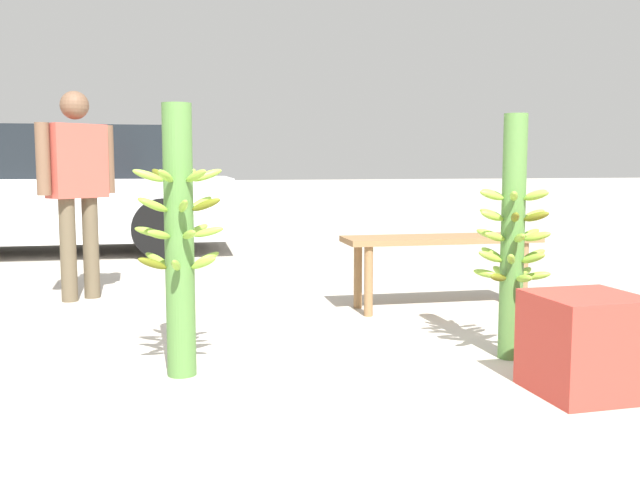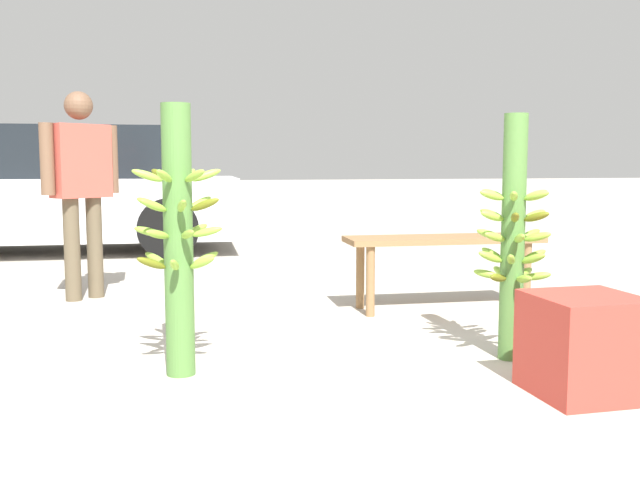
# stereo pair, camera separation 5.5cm
# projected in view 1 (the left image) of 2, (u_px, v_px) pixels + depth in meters

# --- Properties ---
(ground_plane) EXTENTS (80.00, 80.00, 0.00)m
(ground_plane) POSITION_uv_depth(u_px,v_px,m) (379.00, 391.00, 3.23)
(ground_plane) COLOR #B2AA9E
(banana_stalk_left) EXTENTS (0.43, 0.43, 1.31)m
(banana_stalk_left) POSITION_uv_depth(u_px,v_px,m) (179.00, 238.00, 3.40)
(banana_stalk_left) COLOR #4C7A38
(banana_stalk_left) RESTS_ON ground_plane
(banana_stalk_center) EXTENTS (0.40, 0.40, 1.28)m
(banana_stalk_center) POSITION_uv_depth(u_px,v_px,m) (513.00, 237.00, 3.71)
(banana_stalk_center) COLOR #4C7A38
(banana_stalk_center) RESTS_ON ground_plane
(vendor_person) EXTENTS (0.57, 0.44, 1.55)m
(vendor_person) POSITION_uv_depth(u_px,v_px,m) (77.00, 177.00, 5.29)
(vendor_person) COLOR brown
(vendor_person) RESTS_ON ground_plane
(market_bench) EXTENTS (1.40, 0.45, 0.52)m
(market_bench) POSITION_uv_depth(u_px,v_px,m) (441.00, 248.00, 5.01)
(market_bench) COLOR olive
(market_bench) RESTS_ON ground_plane
(parked_car) EXTENTS (4.14, 1.92, 1.43)m
(parked_car) POSITION_uv_depth(u_px,v_px,m) (55.00, 193.00, 8.12)
(parked_car) COLOR silver
(parked_car) RESTS_ON ground_plane
(produce_crate) EXTENTS (0.45, 0.45, 0.45)m
(produce_crate) POSITION_uv_depth(u_px,v_px,m) (585.00, 344.00, 3.17)
(produce_crate) COLOR #B2382D
(produce_crate) RESTS_ON ground_plane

